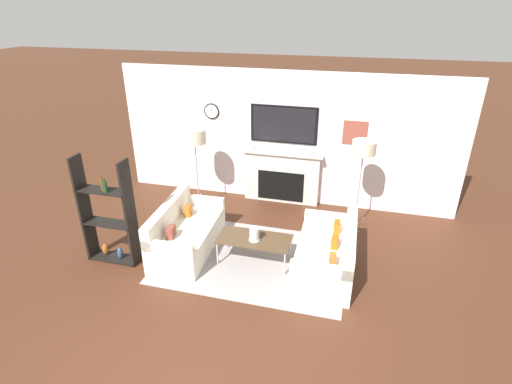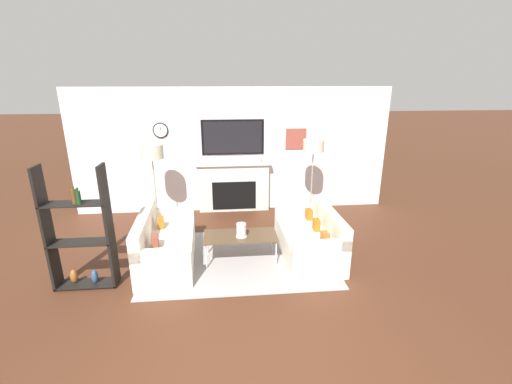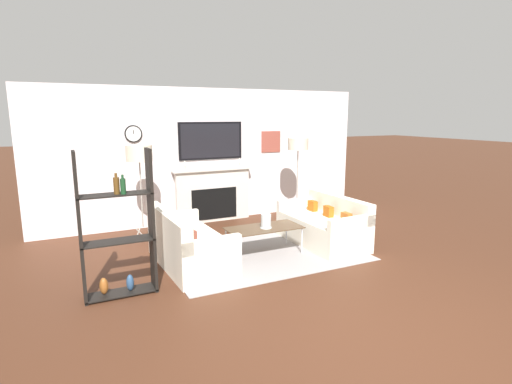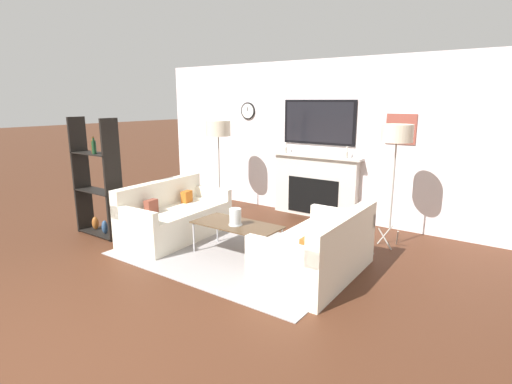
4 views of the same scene
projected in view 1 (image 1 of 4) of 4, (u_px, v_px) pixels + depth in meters
name	position (u px, v px, depth m)	size (l,w,h in m)	color
fireplace_wall	(283.00, 145.00, 8.10)	(6.91, 0.28, 2.70)	silver
area_rug	(254.00, 259.00, 6.61)	(3.01, 2.13, 0.01)	gray
couch_left	(185.00, 234.00, 6.76)	(0.90, 1.72, 0.83)	white
couch_right	(328.00, 255.00, 6.21)	(0.89, 1.63, 0.80)	white
coffee_table	(254.00, 240.00, 6.39)	(1.18, 0.57, 0.44)	#4C3823
hurricane_candle	(254.00, 235.00, 6.30)	(0.18, 0.18, 0.22)	silver
floor_lamp_left	(194.00, 137.00, 7.60)	(0.44, 0.44, 1.68)	#9E998E
floor_lamp_right	(364.00, 149.00, 6.86)	(0.42, 0.42, 1.72)	#9E998E
shelf_unit	(108.00, 217.00, 6.28)	(0.85, 0.28, 1.78)	black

